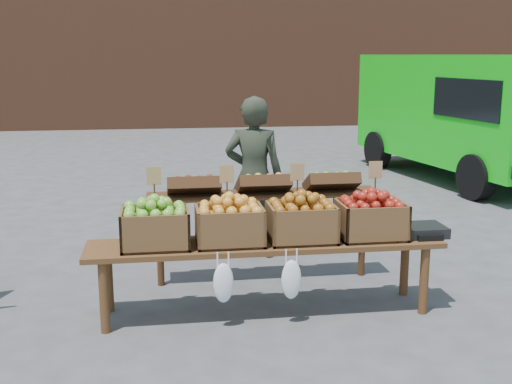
{
  "coord_description": "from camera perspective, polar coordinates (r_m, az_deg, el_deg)",
  "views": [
    {
      "loc": [
        -0.48,
        -4.42,
        1.96
      ],
      "look_at": [
        0.28,
        0.7,
        0.85
      ],
      "focal_mm": 45.0,
      "sensor_mm": 36.0,
      "label": 1
    }
  ],
  "objects": [
    {
      "name": "ground",
      "position": [
        4.86,
        -2.13,
        -11.68
      ],
      "size": [
        80.0,
        80.0,
        0.0
      ],
      "primitive_type": "plane",
      "color": "#4A4A4D"
    },
    {
      "name": "delivery_van",
      "position": [
        10.78,
        18.49,
        6.28
      ],
      "size": [
        2.73,
        4.65,
        1.96
      ],
      "primitive_type": null,
      "rotation": [
        0.0,
        0.0,
        0.18
      ],
      "color": "#08C911",
      "rests_on": "ground"
    },
    {
      "name": "vendor",
      "position": [
        6.25,
        -0.18,
        1.32
      ],
      "size": [
        0.66,
        0.54,
        1.58
      ],
      "primitive_type": "imported",
      "rotation": [
        0.0,
        0.0,
        2.83
      ],
      "color": "#282E22",
      "rests_on": "ground"
    },
    {
      "name": "back_table",
      "position": [
        5.6,
        0.67,
        -2.8
      ],
      "size": [
        2.1,
        0.44,
        1.04
      ],
      "primitive_type": null,
      "color": "#3D2413",
      "rests_on": "ground"
    },
    {
      "name": "display_bench",
      "position": [
        4.98,
        0.85,
        -7.58
      ],
      "size": [
        2.7,
        0.56,
        0.57
      ],
      "primitive_type": null,
      "color": "#4F3018",
      "rests_on": "ground"
    },
    {
      "name": "crate_golden_apples",
      "position": [
        4.79,
        -8.94,
        -3.19
      ],
      "size": [
        0.5,
        0.4,
        0.28
      ],
      "primitive_type": null,
      "color": "#438D29",
      "rests_on": "display_bench"
    },
    {
      "name": "crate_russet_pears",
      "position": [
        4.81,
        -2.37,
        -2.97
      ],
      "size": [
        0.5,
        0.4,
        0.28
      ],
      "primitive_type": null,
      "color": "gold",
      "rests_on": "display_bench"
    },
    {
      "name": "crate_red_apples",
      "position": [
        4.9,
        4.05,
        -2.72
      ],
      "size": [
        0.5,
        0.4,
        0.28
      ],
      "primitive_type": null,
      "color": "#AD5E1A",
      "rests_on": "display_bench"
    },
    {
      "name": "crate_green_apples",
      "position": [
        5.04,
        10.17,
        -2.45
      ],
      "size": [
        0.5,
        0.4,
        0.28
      ],
      "primitive_type": null,
      "color": "#7C1102",
      "rests_on": "display_bench"
    },
    {
      "name": "weighing_scale",
      "position": [
        5.22,
        14.56,
        -3.3
      ],
      "size": [
        0.34,
        0.3,
        0.08
      ],
      "primitive_type": "cube",
      "color": "black",
      "rests_on": "display_bench"
    }
  ]
}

